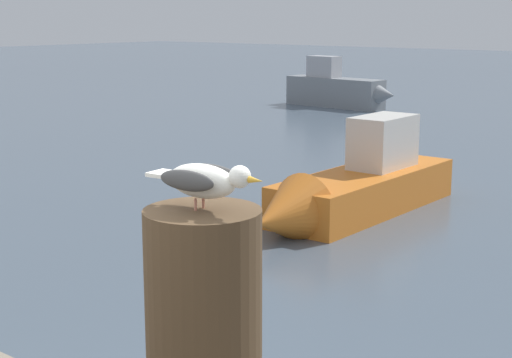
{
  "coord_description": "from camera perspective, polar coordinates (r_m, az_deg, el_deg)",
  "views": [
    {
      "loc": [
        2.49,
        -2.0,
        2.8
      ],
      "look_at": [
        1.0,
        -0.11,
        2.3
      ],
      "focal_mm": 55.39,
      "sensor_mm": 36.0,
      "label": 1
    }
  ],
  "objects": [
    {
      "name": "seagull",
      "position": [
        2.26,
        -3.8,
        -0.05
      ],
      "size": [
        0.39,
        0.16,
        0.14
      ],
      "color": "tan",
      "rests_on": "mooring_post"
    },
    {
      "name": "boat_orange",
      "position": [
        11.18,
        6.74,
        -0.76
      ],
      "size": [
        1.08,
        4.25,
        1.51
      ],
      "color": "orange",
      "rests_on": "ground_plane"
    },
    {
      "name": "boat_grey",
      "position": [
        24.64,
        5.99,
        6.45
      ],
      "size": [
        3.9,
        1.07,
        1.55
      ],
      "color": "gray",
      "rests_on": "ground_plane"
    }
  ]
}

